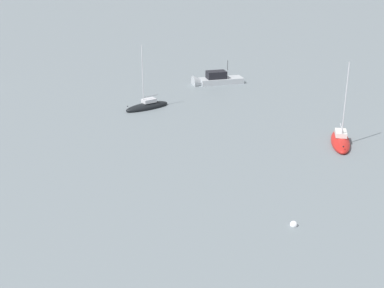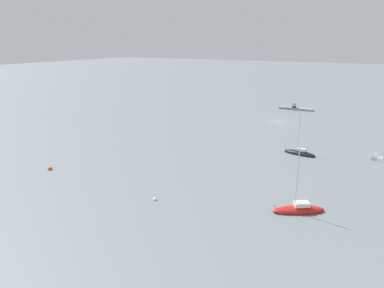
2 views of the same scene
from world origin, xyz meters
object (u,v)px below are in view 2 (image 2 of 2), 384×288
at_px(umbrella_open_black, 294,104).
at_px(sailboat_red_near, 299,210).
at_px(mooring_buoy_far, 50,169).
at_px(mooring_buoy_mid, 155,199).
at_px(person_seated_maroon_left, 295,107).
at_px(sailboat_black_outer, 300,153).
at_px(person_seated_blue_right, 293,107).

height_order(umbrella_open_black, sailboat_red_near, sailboat_red_near).
bearing_deg(mooring_buoy_far, mooring_buoy_mid, 176.73).
xyz_separation_m(person_seated_maroon_left, sailboat_red_near, (-15.65, 61.96, -0.53)).
bearing_deg(mooring_buoy_far, sailboat_black_outer, -140.13).
xyz_separation_m(person_seated_maroon_left, mooring_buoy_far, (19.99, 66.18, -0.70)).
height_order(person_seated_blue_right, umbrella_open_black, umbrella_open_black).
xyz_separation_m(person_seated_maroon_left, person_seated_blue_right, (0.56, 0.12, 0.00)).
bearing_deg(mooring_buoy_far, person_seated_maroon_left, -106.80).
height_order(sailboat_black_outer, mooring_buoy_mid, sailboat_black_outer).
height_order(person_seated_maroon_left, mooring_buoy_mid, person_seated_maroon_left).
distance_m(person_seated_maroon_left, sailboat_red_near, 63.90).
xyz_separation_m(sailboat_red_near, sailboat_black_outer, (4.90, -21.45, -0.02)).
xyz_separation_m(person_seated_blue_right, umbrella_open_black, (-0.30, -0.08, 0.85)).
height_order(person_seated_maroon_left, sailboat_red_near, sailboat_red_near).
bearing_deg(sailboat_red_near, mooring_buoy_far, 63.68).
distance_m(sailboat_red_near, mooring_buoy_mid, 16.78).
height_order(person_seated_blue_right, sailboat_black_outer, sailboat_black_outer).
relative_size(person_seated_blue_right, umbrella_open_black, 0.57).
xyz_separation_m(person_seated_maroon_left, mooring_buoy_mid, (0.25, 67.31, -0.73)).
distance_m(person_seated_blue_right, mooring_buoy_mid, 67.19).
bearing_deg(sailboat_black_outer, mooring_buoy_mid, 167.35).
relative_size(umbrella_open_black, sailboat_black_outer, 0.17).
relative_size(sailboat_black_outer, mooring_buoy_mid, 14.85).
height_order(person_seated_maroon_left, sailboat_black_outer, sailboat_black_outer).
height_order(sailboat_red_near, sailboat_black_outer, sailboat_red_near).
bearing_deg(umbrella_open_black, sailboat_red_near, 104.41).
distance_m(sailboat_black_outer, mooring_buoy_mid, 28.97).
height_order(umbrella_open_black, mooring_buoy_mid, umbrella_open_black).
relative_size(person_seated_maroon_left, umbrella_open_black, 0.57).
relative_size(person_seated_blue_right, sailboat_red_near, 0.09).
relative_size(sailboat_red_near, sailboat_black_outer, 1.08).
xyz_separation_m(mooring_buoy_mid, mooring_buoy_far, (19.73, -1.13, 0.03)).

